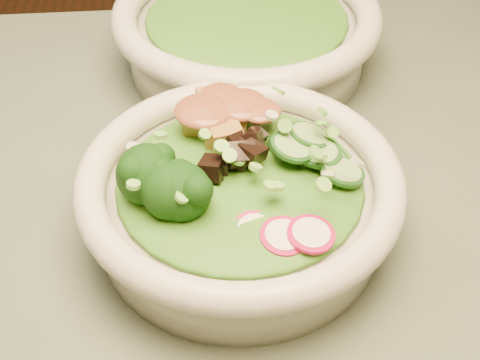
{
  "coord_description": "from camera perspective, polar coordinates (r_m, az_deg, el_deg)",
  "views": [
    {
      "loc": [
        -0.23,
        -0.37,
        1.16
      ],
      "look_at": [
        -0.2,
        0.01,
        0.81
      ],
      "focal_mm": 50.0,
      "sensor_mm": 36.0,
      "label": 1
    }
  ],
  "objects": [
    {
      "name": "radish_slices",
      "position": [
        0.47,
        2.54,
        -4.48
      ],
      "size": [
        0.11,
        0.07,
        0.02
      ],
      "primitive_type": null,
      "rotation": [
        0.0,
        0.0,
        0.34
      ],
      "color": "#AA0D43",
      "rests_on": "salad_bowl"
    },
    {
      "name": "side_lettuce",
      "position": [
        0.72,
        0.57,
        13.87
      ],
      "size": [
        0.19,
        0.19,
        0.02
      ],
      "primitive_type": "ellipsoid",
      "color": "#2D6214",
      "rests_on": "side_bowl"
    },
    {
      "name": "lettuce_bed",
      "position": [
        0.52,
        -0.0,
        0.08
      ],
      "size": [
        0.19,
        0.19,
        0.02
      ],
      "primitive_type": "ellipsoid",
      "color": "#2D6214",
      "rests_on": "salad_bowl"
    },
    {
      "name": "salad_bowl",
      "position": [
        0.53,
        0.0,
        -1.53
      ],
      "size": [
        0.26,
        0.26,
        0.07
      ],
      "rotation": [
        0.0,
        0.0,
        0.34
      ],
      "color": "beige",
      "rests_on": "dining_table"
    },
    {
      "name": "dining_table",
      "position": [
        0.68,
        17.48,
        -10.29
      ],
      "size": [
        1.2,
        0.8,
        0.75
      ],
      "color": "black",
      "rests_on": "ground"
    },
    {
      "name": "broccoli_florets",
      "position": [
        0.5,
        -6.51,
        -0.14
      ],
      "size": [
        0.09,
        0.09,
        0.04
      ],
      "primitive_type": null,
      "rotation": [
        0.0,
        0.0,
        0.34
      ],
      "color": "black",
      "rests_on": "salad_bowl"
    },
    {
      "name": "mushroom_heap",
      "position": [
        0.52,
        -0.37,
        1.98
      ],
      "size": [
        0.09,
        0.09,
        0.04
      ],
      "primitive_type": null,
      "rotation": [
        0.0,
        0.0,
        0.34
      ],
      "color": "black",
      "rests_on": "salad_bowl"
    },
    {
      "name": "cucumber_slices",
      "position": [
        0.53,
        6.52,
        2.2
      ],
      "size": [
        0.09,
        0.09,
        0.03
      ],
      "primitive_type": null,
      "rotation": [
        0.0,
        0.0,
        0.34
      ],
      "color": "#77A35A",
      "rests_on": "salad_bowl"
    },
    {
      "name": "peanut_sauce",
      "position": [
        0.55,
        -1.66,
        6.0
      ],
      "size": [
        0.07,
        0.05,
        0.02
      ],
      "primitive_type": "ellipsoid",
      "color": "brown",
      "rests_on": "tofu_cubes"
    },
    {
      "name": "scallion_garnish",
      "position": [
        0.5,
        0.0,
        1.98
      ],
      "size": [
        0.18,
        0.18,
        0.02
      ],
      "primitive_type": null,
      "color": "#71C144",
      "rests_on": "salad_bowl"
    },
    {
      "name": "side_bowl",
      "position": [
        0.73,
        0.56,
        12.46
      ],
      "size": [
        0.28,
        0.28,
        0.08
      ],
      "rotation": [
        0.0,
        0.0,
        0.34
      ],
      "color": "beige",
      "rests_on": "dining_table"
    },
    {
      "name": "tofu_cubes",
      "position": [
        0.56,
        -1.64,
        4.97
      ],
      "size": [
        0.1,
        0.08,
        0.03
      ],
      "primitive_type": null,
      "rotation": [
        0.0,
        0.0,
        0.34
      ],
      "color": "olive",
      "rests_on": "salad_bowl"
    }
  ]
}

